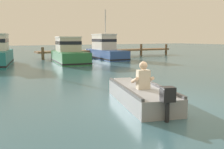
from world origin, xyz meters
TOP-DOWN VIEW (x-y plane):
  - ground_plane at (0.00, 0.00)m, footprint 120.00×120.00m
  - wooden_dock at (7.71, 16.54)m, footprint 14.34×1.57m
  - rowboat_with_person at (-0.40, 0.28)m, footprint 1.92×3.68m
  - moored_boat_green at (1.90, 12.23)m, footprint 2.64×4.98m
  - moored_boat_blue at (5.99, 14.27)m, footprint 2.31×5.84m

SIDE VIEW (x-z plane):
  - ground_plane at x=0.00m, z-range 0.00..0.00m
  - rowboat_with_person at x=-0.40m, z-range -0.34..0.85m
  - wooden_dock at x=7.71m, z-range 0.00..1.20m
  - moored_boat_green at x=1.90m, z-range -0.25..1.67m
  - moored_boat_blue at x=5.99m, z-range -1.32..2.91m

